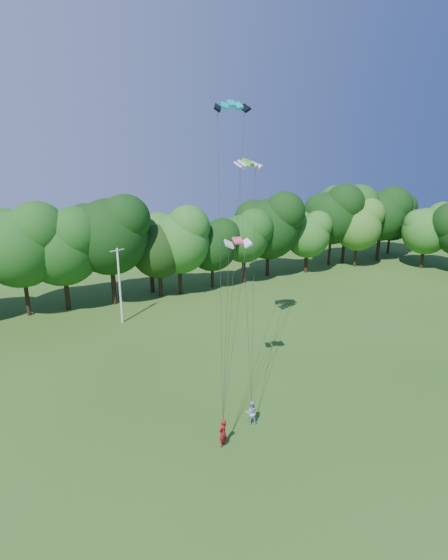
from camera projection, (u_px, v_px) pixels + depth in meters
ground at (352, 523)px, 21.74m from camera, size 160.00×160.00×0.00m
utility_pole at (120, 285)px, 45.06m from camera, size 1.55×0.59×8.06m
kite_flyer_left at (223, 433)px, 27.03m from camera, size 0.81×0.70×1.88m
kite_flyer_right at (251, 412)px, 29.30m from camera, size 0.99×0.90×1.66m
kite_teal at (231, 103)px, 31.83m from camera, size 2.79×1.89×0.60m
kite_green at (248, 162)px, 34.74m from camera, size 2.56×1.66×0.55m
kite_pink at (238, 241)px, 29.67m from camera, size 2.00×1.32×0.35m
tree_back_center at (159, 243)px, 52.43m from camera, size 7.42×7.42×10.79m
tree_back_east at (358, 222)px, 65.72m from camera, size 7.56×7.56×11.00m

